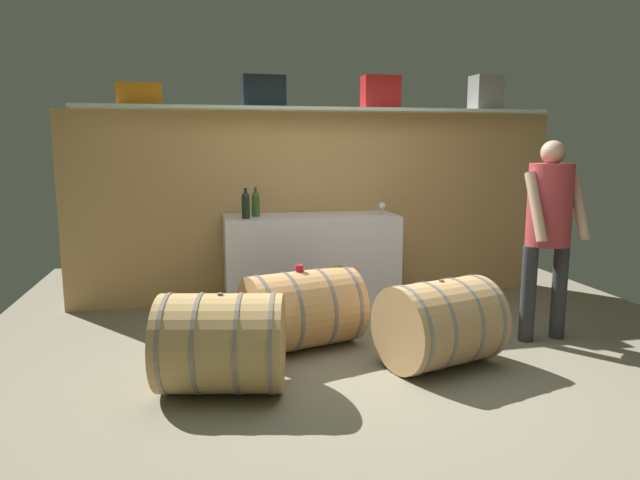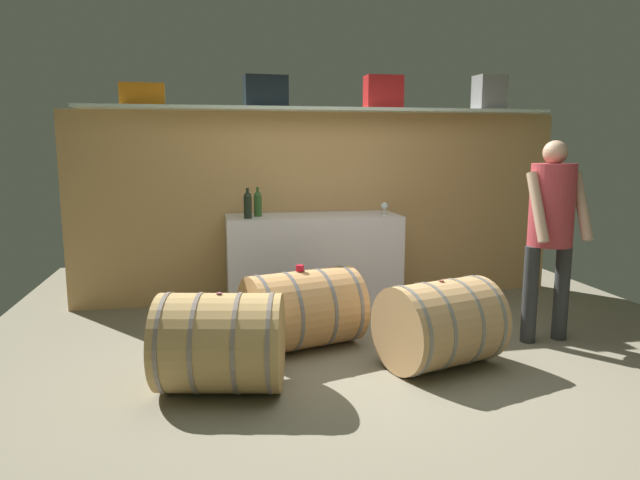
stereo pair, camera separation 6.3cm
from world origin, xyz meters
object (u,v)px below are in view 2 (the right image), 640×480
object	(u,v)px
toolcase_orange	(142,94)
wine_barrel_flank	(221,342)
wine_bottle_dark	(248,205)
toolcase_grey	(489,93)
toolcase_black	(265,91)
tasting_cup	(300,268)
toolcase_red	(383,92)
wine_barrel_near	(303,309)
work_cabinet	(313,262)
wine_barrel_far	(440,324)
winemaker_pouring	(551,220)
wine_glass	(384,206)
wine_bottle_green	(258,203)

from	to	relation	value
toolcase_orange	wine_barrel_flank	bearing A→B (deg)	-75.68
toolcase_orange	wine_bottle_dark	xyz separation A→B (m)	(0.94, -0.36, -1.02)
toolcase_grey	wine_barrel_flank	bearing A→B (deg)	-147.37
toolcase_black	wine_barrel_flank	world-z (taller)	toolcase_black
toolcase_grey	tasting_cup	size ratio (longest dim) A/B	5.48
wine_bottle_dark	toolcase_red	bearing A→B (deg)	14.40
wine_barrel_near	tasting_cup	xyz separation A→B (m)	(-0.02, 0.00, 0.34)
work_cabinet	wine_barrel_far	bearing A→B (deg)	-69.16
wine_barrel_flank	winemaker_pouring	xyz separation A→B (m)	(2.69, 0.49, 0.69)
toolcase_black	wine_glass	world-z (taller)	toolcase_black
toolcase_orange	wine_barrel_near	xyz separation A→B (m)	(1.31, -1.34, -1.78)
wine_glass	tasting_cup	world-z (taller)	wine_glass
wine_glass	wine_barrel_near	size ratio (longest dim) A/B	0.12
toolcase_black	toolcase_grey	xyz separation A→B (m)	(2.36, 0.00, 0.03)
toolcase_orange	wine_barrel_near	world-z (taller)	toolcase_orange
wine_barrel_flank	wine_barrel_near	bearing A→B (deg)	58.49
toolcase_orange	winemaker_pouring	size ratio (longest dim) A/B	0.24
toolcase_red	wine_bottle_green	xyz separation A→B (m)	(-1.31, -0.22, -1.09)
toolcase_grey	wine_barrel_near	size ratio (longest dim) A/B	0.34
wine_glass	wine_barrel_flank	size ratio (longest dim) A/B	0.13
wine_barrel_near	wine_barrel_far	distance (m)	1.10
wine_barrel_far	winemaker_pouring	xyz separation A→B (m)	(1.09, 0.36, 0.70)
wine_barrel_far	wine_glass	bearing A→B (deg)	70.56
wine_bottle_dark	wine_bottle_green	world-z (taller)	wine_bottle_dark
wine_glass	tasting_cup	size ratio (longest dim) A/B	1.89
toolcase_orange	toolcase_black	xyz separation A→B (m)	(1.16, 0.00, 0.05)
work_cabinet	wine_barrel_flank	bearing A→B (deg)	-117.42
tasting_cup	toolcase_black	bearing A→B (deg)	95.30
toolcase_grey	wine_barrel_flank	size ratio (longest dim) A/B	0.38
wine_barrel_far	wine_bottle_green	bearing A→B (deg)	107.55
wine_barrel_near	winemaker_pouring	distance (m)	2.15
toolcase_grey	wine_bottle_dark	xyz separation A→B (m)	(-2.58, -0.36, -1.10)
toolcase_red	wine_barrel_near	world-z (taller)	toolcase_red
toolcase_red	work_cabinet	world-z (taller)	toolcase_red
wine_barrel_flank	tasting_cup	distance (m)	1.02
wine_barrel_near	wine_barrel_flank	world-z (taller)	wine_barrel_flank
tasting_cup	work_cabinet	bearing A→B (deg)	74.71
toolcase_red	work_cabinet	distance (m)	1.87
toolcase_black	wine_barrel_flank	size ratio (longest dim) A/B	0.45
toolcase_red	wine_barrel_flank	distance (m)	3.25
tasting_cup	winemaker_pouring	xyz separation A→B (m)	(2.04, -0.22, 0.36)
wine_barrel_near	wine_barrel_flank	bearing A→B (deg)	-149.67
wine_glass	wine_barrel_far	distance (m)	1.76
toolcase_red	toolcase_black	bearing A→B (deg)	180.00
wine_glass	winemaker_pouring	bearing A→B (deg)	-50.39
toolcase_black	wine_barrel_far	distance (m)	2.87
wine_bottle_dark	wine_barrel_flank	bearing A→B (deg)	-100.14
wine_bottle_green	winemaker_pouring	distance (m)	2.65
wine_bottle_dark	wine_barrel_near	world-z (taller)	wine_bottle_dark
toolcase_orange	toolcase_black	world-z (taller)	toolcase_black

